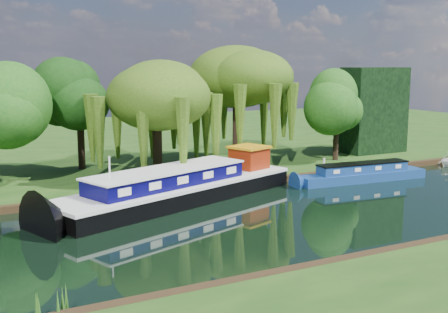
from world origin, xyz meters
TOP-DOWN VIEW (x-y plane):
  - ground at (0.00, 0.00)m, footprint 120.00×120.00m
  - far_bank at (0.00, 34.00)m, footprint 120.00×52.00m
  - dutch_barge at (-4.22, 6.12)m, footprint 18.18×9.75m
  - narrowboat at (10.45, 5.55)m, footprint 10.68×2.65m
  - red_dinghy at (-12.21, 5.49)m, footprint 3.61×2.96m
  - willow_left at (-3.57, 12.02)m, footprint 6.78×6.78m
  - willow_right at (4.62, 14.78)m, footprint 7.38×7.38m
  - tree_far_mid at (-7.80, 17.99)m, footprint 4.94×4.94m
  - tree_far_right at (13.03, 12.05)m, footprint 4.17×4.17m
  - conifer_hedge at (19.00, 14.00)m, footprint 6.00×3.00m
  - lamppost at (0.50, 10.50)m, footprint 0.36×0.36m
  - mooring_posts at (-0.50, 8.40)m, footprint 19.16×0.16m

SIDE VIEW (x-z plane):
  - ground at x=0.00m, z-range 0.00..0.00m
  - red_dinghy at x=-12.21m, z-range -0.33..0.33m
  - far_bank at x=0.00m, z-range 0.00..0.45m
  - narrowboat at x=10.45m, z-range -0.22..1.32m
  - dutch_barge at x=-4.22m, z-range -0.95..2.82m
  - mooring_posts at x=-0.50m, z-range 0.45..1.45m
  - lamppost at x=0.50m, z-range 1.14..3.70m
  - conifer_hedge at x=19.00m, z-range 0.45..8.45m
  - tree_far_right at x=13.03m, z-range 1.75..8.56m
  - tree_far_mid at x=-7.80m, z-range 1.99..10.06m
  - willow_left at x=-3.57m, z-range 2.29..10.42m
  - willow_right at x=4.62m, z-range 2.51..11.50m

